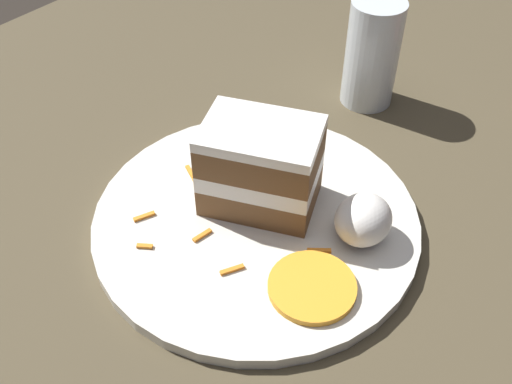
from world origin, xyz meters
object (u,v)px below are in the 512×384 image
Objects in this scene: plate at (256,220)px; cream_dollop at (363,220)px; drinking_glass at (371,60)px; cake_slice at (261,166)px; orange_garnish at (312,287)px.

plate is 5.60× the size of cream_dollop.
drinking_glass reaches higher than cream_dollop.
plate is 0.10m from cream_dollop.
drinking_glass is (0.20, 0.12, 0.02)m from cream_dollop.
cake_slice is at bearing 101.96° from cream_dollop.
cake_slice reaches higher than orange_garnish.
orange_garnish is at bearing 38.40° from cake_slice.
plate is 0.25m from drinking_glass.
drinking_glass is at bearing 6.87° from plate.
cream_dollop is at bearing -149.51° from drinking_glass.
cream_dollop is 0.23m from drinking_glass.
plate is 4.10× the size of orange_garnish.
drinking_glass reaches higher than cake_slice.
drinking_glass is at bearing 162.05° from cake_slice.
cream_dollop is 0.08m from orange_garnish.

